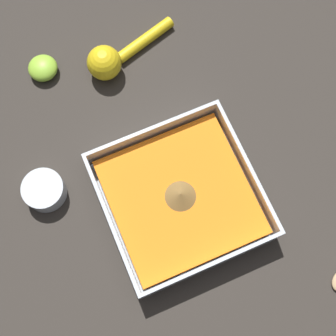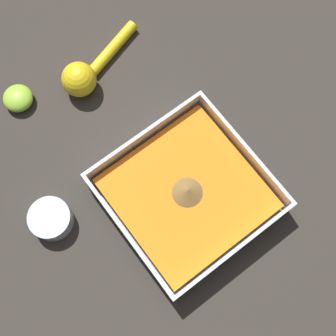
{
  "view_description": "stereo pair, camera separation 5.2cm",
  "coord_description": "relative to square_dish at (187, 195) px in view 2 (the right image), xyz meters",
  "views": [
    {
      "loc": [
        0.09,
        0.14,
        0.76
      ],
      "look_at": [
        0.01,
        -0.06,
        0.03
      ],
      "focal_mm": 50.0,
      "sensor_mm": 36.0,
      "label": 1
    },
    {
      "loc": [
        0.14,
        0.12,
        0.76
      ],
      "look_at": [
        0.01,
        -0.06,
        0.03
      ],
      "focal_mm": 50.0,
      "sensor_mm": 36.0,
      "label": 2
    }
  ],
  "objects": [
    {
      "name": "spice_bowl",
      "position": [
        0.2,
        -0.1,
        -0.0
      ],
      "size": [
        0.07,
        0.07,
        0.03
      ],
      "color": "silver",
      "rests_on": "ground_plane"
    },
    {
      "name": "ground_plane",
      "position": [
        -0.01,
        0.01,
        -0.02
      ],
      "size": [
        4.0,
        4.0,
        0.0
      ],
      "primitive_type": "plane",
      "color": "#332D28"
    },
    {
      "name": "lemon_squeezer",
      "position": [
        0.01,
        -0.28,
        0.01
      ],
      "size": [
        0.18,
        0.08,
        0.06
      ],
      "rotation": [
        0.0,
        0.0,
        0.29
      ],
      "color": "yellow",
      "rests_on": "ground_plane"
    },
    {
      "name": "square_dish",
      "position": [
        0.0,
        0.0,
        0.0
      ],
      "size": [
        0.24,
        0.24,
        0.06
      ],
      "color": "silver",
      "rests_on": "ground_plane"
    },
    {
      "name": "lemon_half",
      "position": [
        0.13,
        -0.31,
        -0.0
      ],
      "size": [
        0.05,
        0.05,
        0.03
      ],
      "color": "#93CC38",
      "rests_on": "ground_plane"
    }
  ]
}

